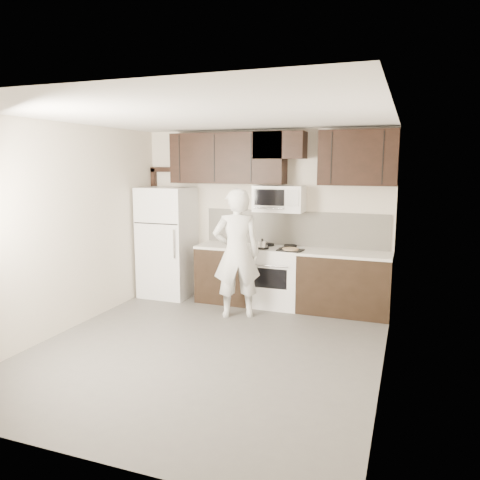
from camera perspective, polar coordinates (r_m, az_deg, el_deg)
The scene contains 14 objects.
floor at distance 5.74m, azimuth -4.04°, elevation -13.05°, with size 4.50×4.50×0.00m, color #565350.
back_wall at distance 7.46m, azimuth 2.93°, elevation 2.91°, with size 4.00×4.00×0.00m, color beige.
ceiling at distance 5.33m, azimuth -4.38°, elevation 14.87°, with size 4.50×4.50×0.00m, color white.
counter_run at distance 7.17m, azimuth 6.76°, elevation -4.68°, with size 2.95×0.64×0.91m.
stove at distance 7.24m, azimuth 4.41°, elevation -4.46°, with size 0.76×0.66×0.94m.
backsplash at distance 7.34m, azimuth 6.62°, elevation 1.41°, with size 2.90×0.02×0.54m, color beige.
upper_cabinets at distance 7.19m, azimuth 4.18°, elevation 10.10°, with size 3.48×0.35×0.78m.
microwave at distance 7.17m, azimuth 4.79°, elevation 5.03°, with size 0.76×0.42×0.40m.
refrigerator at distance 7.80m, azimuth -8.84°, elevation -0.25°, with size 0.80×0.76×1.80m.
door_trim at distance 8.21m, azimuth -10.08°, elevation 2.65°, with size 0.50×0.08×2.12m.
saucepan at distance 7.04m, azimuth 2.74°, elevation -0.57°, with size 0.28×0.16×0.16m.
baking_tray at distance 6.93m, azimuth 6.16°, elevation -1.23°, with size 0.35×0.27×0.02m, color black.
pizza at distance 6.92m, azimuth 6.16°, elevation -1.09°, with size 0.24×0.24×0.02m, color tan.
person at distance 6.62m, azimuth -0.41°, elevation -1.64°, with size 0.67×0.44×1.85m, color white.
Camera 1 is at (2.19, -4.83, 2.18)m, focal length 35.00 mm.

